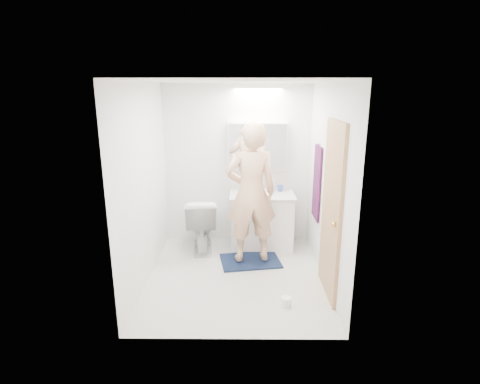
{
  "coord_description": "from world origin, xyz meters",
  "views": [
    {
      "loc": [
        0.09,
        -4.34,
        2.32
      ],
      "look_at": [
        0.05,
        0.25,
        1.05
      ],
      "focal_mm": 28.07,
      "sensor_mm": 36.0,
      "label": 1
    }
  ],
  "objects_px": {
    "vanity_cabinet": "(262,222)",
    "soap_bottle_a": "(245,184)",
    "person": "(251,193)",
    "soap_bottle_b": "(247,186)",
    "toilet_paper_roll": "(286,302)",
    "toothbrush_cup": "(280,188)",
    "toilet": "(201,223)",
    "medicine_cabinet": "(257,146)"
  },
  "relations": [
    {
      "from": "vanity_cabinet",
      "to": "soap_bottle_a",
      "type": "relative_size",
      "value": 4.11
    },
    {
      "from": "toilet",
      "to": "soap_bottle_b",
      "type": "height_order",
      "value": "soap_bottle_b"
    },
    {
      "from": "person",
      "to": "toothbrush_cup",
      "type": "height_order",
      "value": "person"
    },
    {
      "from": "soap_bottle_a",
      "to": "toilet_paper_roll",
      "type": "relative_size",
      "value": 1.99
    },
    {
      "from": "medicine_cabinet",
      "to": "toilet",
      "type": "height_order",
      "value": "medicine_cabinet"
    },
    {
      "from": "soap_bottle_a",
      "to": "toothbrush_cup",
      "type": "bearing_deg",
      "value": 1.08
    },
    {
      "from": "vanity_cabinet",
      "to": "person",
      "type": "height_order",
      "value": "person"
    },
    {
      "from": "medicine_cabinet",
      "to": "soap_bottle_a",
      "type": "height_order",
      "value": "medicine_cabinet"
    },
    {
      "from": "toothbrush_cup",
      "to": "toilet_paper_roll",
      "type": "distance_m",
      "value": 1.97
    },
    {
      "from": "vanity_cabinet",
      "to": "toilet_paper_roll",
      "type": "xyz_separation_m",
      "value": [
        0.2,
        -1.64,
        -0.34
      ]
    },
    {
      "from": "person",
      "to": "toilet_paper_roll",
      "type": "relative_size",
      "value": 17.07
    },
    {
      "from": "toilet_paper_roll",
      "to": "toothbrush_cup",
      "type": "bearing_deg",
      "value": 87.38
    },
    {
      "from": "medicine_cabinet",
      "to": "soap_bottle_b",
      "type": "bearing_deg",
      "value": -168.4
    },
    {
      "from": "person",
      "to": "soap_bottle_b",
      "type": "xyz_separation_m",
      "value": [
        -0.04,
        0.73,
        -0.09
      ]
    },
    {
      "from": "soap_bottle_b",
      "to": "toilet_paper_roll",
      "type": "height_order",
      "value": "soap_bottle_b"
    },
    {
      "from": "toilet",
      "to": "person",
      "type": "distance_m",
      "value": 1.02
    },
    {
      "from": "vanity_cabinet",
      "to": "person",
      "type": "distance_m",
      "value": 0.83
    },
    {
      "from": "toilet_paper_roll",
      "to": "vanity_cabinet",
      "type": "bearing_deg",
      "value": 96.83
    },
    {
      "from": "toilet",
      "to": "vanity_cabinet",
      "type": "bearing_deg",
      "value": -178.24
    },
    {
      "from": "toilet_paper_roll",
      "to": "medicine_cabinet",
      "type": "bearing_deg",
      "value": 98.22
    },
    {
      "from": "medicine_cabinet",
      "to": "toilet",
      "type": "distance_m",
      "value": 1.41
    },
    {
      "from": "toilet",
      "to": "soap_bottle_b",
      "type": "xyz_separation_m",
      "value": [
        0.68,
        0.3,
        0.5
      ]
    },
    {
      "from": "toilet",
      "to": "toilet_paper_roll",
      "type": "relative_size",
      "value": 7.3
    },
    {
      "from": "toilet",
      "to": "toothbrush_cup",
      "type": "xyz_separation_m",
      "value": [
        1.17,
        0.28,
        0.46
      ]
    },
    {
      "from": "medicine_cabinet",
      "to": "toilet_paper_roll",
      "type": "relative_size",
      "value": 8.0
    },
    {
      "from": "soap_bottle_b",
      "to": "vanity_cabinet",
      "type": "bearing_deg",
      "value": -39.73
    },
    {
      "from": "medicine_cabinet",
      "to": "toothbrush_cup",
      "type": "xyz_separation_m",
      "value": [
        0.35,
        -0.05,
        -0.63
      ]
    },
    {
      "from": "vanity_cabinet",
      "to": "medicine_cabinet",
      "type": "height_order",
      "value": "medicine_cabinet"
    },
    {
      "from": "vanity_cabinet",
      "to": "toilet",
      "type": "relative_size",
      "value": 1.12
    },
    {
      "from": "vanity_cabinet",
      "to": "medicine_cabinet",
      "type": "bearing_deg",
      "value": 108.56
    },
    {
      "from": "toilet",
      "to": "toothbrush_cup",
      "type": "relative_size",
      "value": 8.24
    },
    {
      "from": "soap_bottle_a",
      "to": "vanity_cabinet",
      "type": "bearing_deg",
      "value": -30.55
    },
    {
      "from": "vanity_cabinet",
      "to": "toilet",
      "type": "height_order",
      "value": "toilet"
    },
    {
      "from": "soap_bottle_a",
      "to": "toilet_paper_roll",
      "type": "bearing_deg",
      "value": -75.85
    },
    {
      "from": "soap_bottle_a",
      "to": "toilet_paper_roll",
      "type": "xyz_separation_m",
      "value": [
        0.45,
        -1.79,
        -0.88
      ]
    },
    {
      "from": "toilet",
      "to": "soap_bottle_a",
      "type": "height_order",
      "value": "soap_bottle_a"
    },
    {
      "from": "vanity_cabinet",
      "to": "soap_bottle_b",
      "type": "relative_size",
      "value": 5.71
    },
    {
      "from": "person",
      "to": "toothbrush_cup",
      "type": "relative_size",
      "value": 19.27
    },
    {
      "from": "toilet",
      "to": "soap_bottle_a",
      "type": "xyz_separation_m",
      "value": [
        0.64,
        0.27,
        0.53
      ]
    },
    {
      "from": "toothbrush_cup",
      "to": "toilet_paper_roll",
      "type": "relative_size",
      "value": 0.89
    },
    {
      "from": "toothbrush_cup",
      "to": "soap_bottle_a",
      "type": "bearing_deg",
      "value": -178.92
    },
    {
      "from": "toilet",
      "to": "soap_bottle_b",
      "type": "bearing_deg",
      "value": -162.04
    }
  ]
}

